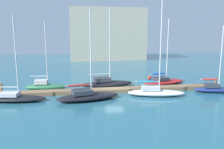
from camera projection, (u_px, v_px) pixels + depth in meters
name	position (u px, v px, depth m)	size (l,w,h in m)	color
ground_plane	(114.00, 92.00, 30.55)	(120.00, 120.00, 0.00)	#286075
dock_pier	(114.00, 90.00, 30.51)	(29.64, 1.64, 0.47)	#846647
dock_piling_near_end	(2.00, 89.00, 28.75)	(0.28, 0.28, 1.55)	#846647
dock_piling_far_end	(216.00, 83.00, 32.09)	(0.28, 0.28, 1.55)	#846647
sailboat_0	(15.00, 97.00, 26.14)	(7.15, 3.17, 9.72)	black
sailboat_1	(45.00, 86.00, 31.31)	(5.82, 2.20, 9.35)	#2D7047
sailboat_2	(87.00, 95.00, 26.59)	(7.79, 3.95, 10.36)	black
sailboat_3	(107.00, 83.00, 33.12)	(7.88, 3.30, 11.29)	black
sailboat_4	(155.00, 91.00, 28.43)	(7.42, 3.53, 11.89)	white
sailboat_5	(164.00, 81.00, 34.98)	(7.34, 3.86, 9.90)	#B21E1E
sailboat_6	(216.00, 88.00, 30.09)	(6.03, 2.87, 8.75)	navy
mooring_buoy_red	(150.00, 78.00, 38.57)	(0.64, 0.64, 0.64)	red
harbor_building_distant	(107.00, 34.00, 68.98)	(21.97, 11.29, 15.01)	#BCB299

